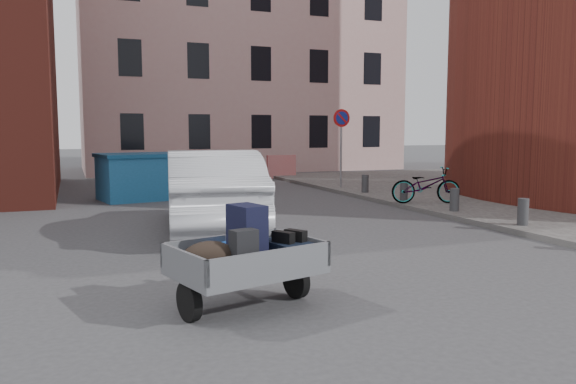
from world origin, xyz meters
name	(u,v)px	position (x,y,z in m)	size (l,w,h in m)	color
ground	(264,271)	(0.00, 0.00, 0.00)	(120.00, 120.00, 0.00)	#38383A
sidewalk	(559,203)	(10.00, 4.00, 0.06)	(9.00, 24.00, 0.12)	#474442
building_pink	(237,38)	(6.00, 22.00, 7.00)	(16.00, 8.00, 14.00)	#CFA39F
no_parking_sign	(341,132)	(6.00, 9.48, 2.01)	(0.60, 0.09, 2.65)	gray
bollards	(454,200)	(6.00, 3.40, 0.40)	(0.22, 9.02, 0.55)	#3A3A3D
barriers	(244,168)	(4.20, 15.00, 0.50)	(4.70, 0.18, 1.00)	red
trailer	(245,257)	(-0.77, -1.61, 0.61)	(1.83, 1.96, 1.20)	black
dumpster	(156,176)	(-0.21, 9.55, 0.69)	(3.56, 2.32, 1.38)	#20649C
silver_car	(211,190)	(0.10, 3.67, 0.83)	(1.75, 5.02, 1.65)	silver
bicycle	(426,185)	(6.20, 4.86, 0.60)	(0.64, 1.84, 0.97)	black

